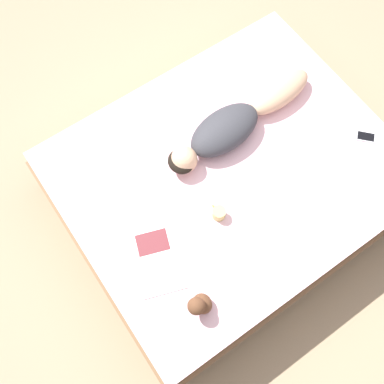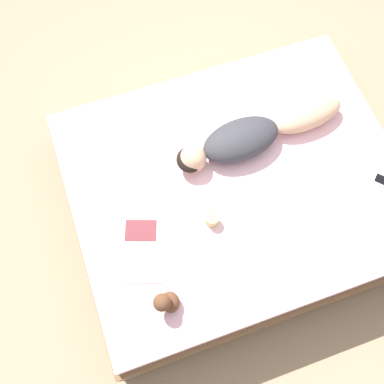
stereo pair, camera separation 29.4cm
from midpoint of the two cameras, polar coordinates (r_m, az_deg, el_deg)
ground_plane at (r=3.57m, az=1.88°, el=-1.06°), size 12.00×12.00×0.00m
bed at (r=3.32m, az=2.03°, el=0.63°), size 1.89×2.29×0.55m
person at (r=3.12m, az=2.91°, el=8.53°), size 0.34×1.25×0.20m
open_magazine at (r=2.87m, az=-7.48°, el=-8.74°), size 0.52×0.42×0.01m
coffee_mug at (r=2.89m, az=0.54°, el=-3.04°), size 0.12×0.09×0.08m
cell_phone at (r=3.34m, az=18.89°, el=6.37°), size 0.16×0.15×0.01m
plush_toy at (r=2.71m, az=-2.18°, el=-14.52°), size 0.13×0.15×0.19m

